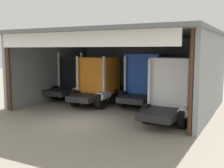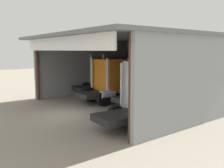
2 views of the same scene
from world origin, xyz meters
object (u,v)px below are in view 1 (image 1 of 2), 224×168
at_px(truck_blue_center_right_bay, 145,79).
at_px(truck_white_right_bay, 175,87).
at_px(oil_drum, 122,90).
at_px(truck_orange_left_bay, 98,80).
at_px(tool_cart, 103,90).
at_px(truck_black_yard_outside, 77,77).

xyz_separation_m(truck_blue_center_right_bay, truck_white_right_bay, (2.86, -2.88, -0.06)).
distance_m(truck_white_right_bay, oil_drum, 8.73).
distance_m(truck_orange_left_bay, tool_cart, 4.11).
relative_size(truck_black_yard_outside, truck_orange_left_bay, 1.09).
xyz_separation_m(truck_white_right_bay, oil_drum, (-6.20, 5.99, -1.37)).
xyz_separation_m(truck_black_yard_outside, truck_blue_center_right_bay, (6.06, -0.40, 0.22)).
distance_m(truck_orange_left_bay, oil_drum, 4.51).
bearing_deg(truck_blue_center_right_bay, truck_black_yard_outside, 175.83).
bearing_deg(truck_white_right_bay, tool_cart, 147.80).
height_order(truck_orange_left_bay, truck_white_right_bay, truck_orange_left_bay).
bearing_deg(truck_black_yard_outside, truck_orange_left_bay, -25.09).
xyz_separation_m(truck_black_yard_outside, tool_cart, (1.30, 1.97, -1.19)).
bearing_deg(truck_black_yard_outside, truck_blue_center_right_bay, 0.15).
xyz_separation_m(truck_black_yard_outside, oil_drum, (2.72, 2.71, -1.22)).
bearing_deg(oil_drum, tool_cart, -152.41).
xyz_separation_m(truck_orange_left_bay, truck_blue_center_right_bay, (3.18, 1.20, 0.12)).
bearing_deg(truck_orange_left_bay, truck_white_right_bay, -16.71).
bearing_deg(truck_blue_center_right_bay, truck_orange_left_bay, -159.70).
bearing_deg(oil_drum, truck_blue_center_right_bay, -42.94).
bearing_deg(truck_orange_left_bay, truck_blue_center_right_bay, 19.53).
bearing_deg(truck_orange_left_bay, tool_cart, 112.82).
xyz_separation_m(truck_orange_left_bay, truck_white_right_bay, (6.03, -1.68, 0.05)).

